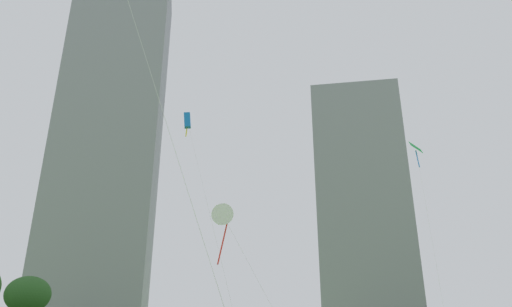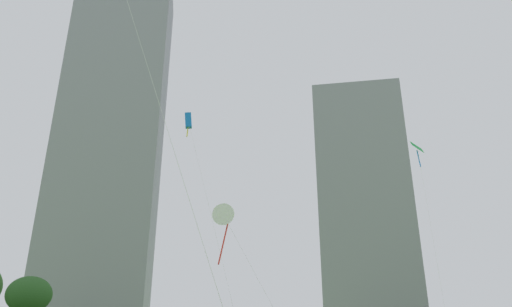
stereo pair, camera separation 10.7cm
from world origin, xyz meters
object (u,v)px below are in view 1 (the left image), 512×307
object	(u,v)px
kite_flying_0	(223,216)
distant_highrise_0	(362,215)
park_tree_0	(28,296)
kite_flying_2	(187,121)
kite_flying_3	(417,150)
distant_highrise_1	(111,142)

from	to	relation	value
kite_flying_0	distant_highrise_0	size ratio (longest dim) A/B	0.19
kite_flying_0	park_tree_0	xyz separation A→B (m)	(-13.89, 0.88, -6.06)
kite_flying_2	distant_highrise_0	xyz separation A→B (m)	(41.72, 62.83, 6.89)
kite_flying_0	park_tree_0	distance (m)	15.18
kite_flying_0	kite_flying_3	size ratio (longest dim) A/B	0.55
kite_flying_0	park_tree_0	size ratio (longest dim) A/B	1.85
kite_flying_0	kite_flying_3	bearing A→B (deg)	20.29
kite_flying_0	kite_flying_2	world-z (taller)	kite_flying_2
distant_highrise_0	distant_highrise_1	distance (m)	69.31
kite_flying_3	distant_highrise_1	xyz separation A→B (m)	(-47.52, 78.92, 32.61)
kite_flying_0	kite_flying_3	xyz separation A→B (m)	(20.44, 7.56, 9.78)
kite_flying_3	park_tree_0	bearing A→B (deg)	-169.00
distant_highrise_0	distant_highrise_1	world-z (taller)	distant_highrise_1
kite_flying_2	kite_flying_0	bearing A→B (deg)	-73.48
kite_flying_0	distant_highrise_1	bearing A→B (deg)	107.39
kite_flying_3	distant_highrise_0	world-z (taller)	distant_highrise_0
park_tree_0	distant_highrise_1	xyz separation A→B (m)	(-13.20, 85.59, 48.45)
kite_flying_3	distant_highrise_0	bearing A→B (deg)	75.54
kite_flying_2	park_tree_0	xyz separation A→B (m)	(-10.13, -11.78, -20.28)
park_tree_0	distant_highrise_0	bearing A→B (deg)	55.21
kite_flying_0	kite_flying_2	bearing A→B (deg)	106.52
kite_flying_2	park_tree_0	bearing A→B (deg)	-130.70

